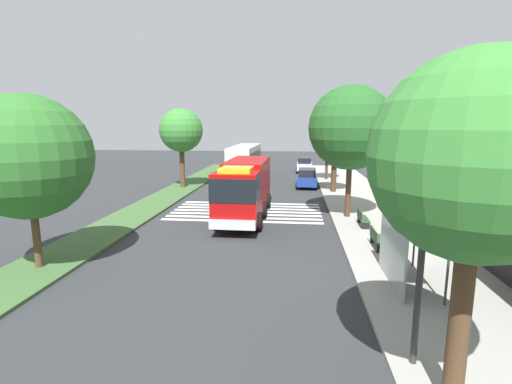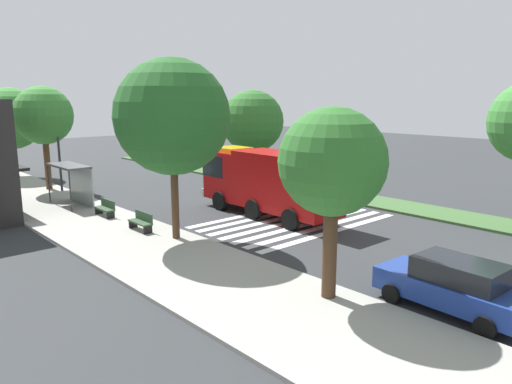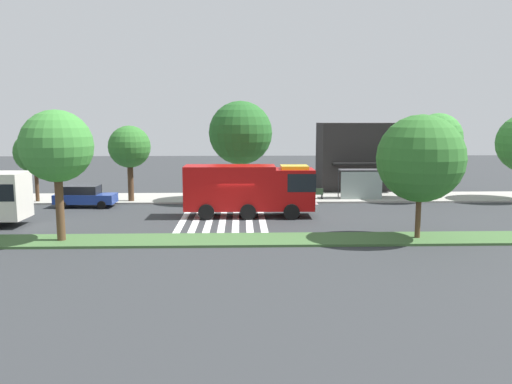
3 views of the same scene
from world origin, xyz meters
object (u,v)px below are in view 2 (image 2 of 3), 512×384
fire_truck (265,179)px  street_lamp (58,138)px  sidewalk_tree_center (172,117)px  sidewalk_tree_east (43,116)px  parked_car_mid (454,285)px  bench_west_of_shelter (141,221)px  bus_stop_shelter (75,176)px  sidewalk_tree_west (332,163)px  median_tree_west (253,121)px  sidewalk_tree_far_east (11,119)px  bench_near_shelter (106,208)px

fire_truck → street_lamp: (14.22, 6.11, 1.76)m
sidewalk_tree_center → street_lamp: bearing=-1.5°
street_lamp → sidewalk_tree_east: size_ratio=0.87×
parked_car_mid → bench_west_of_shelter: (14.46, 2.75, -0.28)m
bus_stop_shelter → street_lamp: (4.91, -0.97, 1.93)m
fire_truck → sidewalk_tree_west: 12.14m
bus_stop_shelter → median_tree_west: 14.66m
bench_west_of_shelter → sidewalk_tree_far_east: sidewalk_tree_far_east is taller
sidewalk_tree_east → sidewalk_tree_far_east: bearing=-0.0°
parked_car_mid → sidewalk_tree_far_east: bearing=6.0°
sidewalk_tree_west → sidewalk_tree_center: sidewalk_tree_center is taller
bench_west_of_shelter → sidewalk_tree_east: bearing=-2.2°
parked_car_mid → sidewalk_tree_far_east: 36.46m
sidewalk_tree_center → sidewalk_tree_east: bearing=0.0°
fire_truck → parked_car_mid: fire_truck is taller
bench_west_of_shelter → sidewalk_tree_west: bearing=-177.2°
fire_truck → bus_stop_shelter: (9.31, 7.08, -0.17)m
bus_stop_shelter → sidewalk_tree_east: (6.21, -0.57, 3.41)m
median_tree_west → sidewalk_tree_far_east: bearing=44.9°
street_lamp → sidewalk_tree_far_east: bearing=2.6°
fire_truck → sidewalk_tree_center: bearing=98.2°
parked_car_mid → bus_stop_shelter: bearing=9.6°
street_lamp → bus_stop_shelter: bearing=168.8°
street_lamp → bench_near_shelter: bearing=173.9°
sidewalk_tree_east → sidewalk_tree_far_east: size_ratio=1.00×
parked_car_mid → sidewalk_tree_far_east: size_ratio=0.65×
sidewalk_tree_west → sidewalk_tree_far_east: (33.03, -0.00, 0.28)m
sidewalk_tree_center → median_tree_west: (10.09, -13.83, -1.05)m
sidewalk_tree_center → sidewalk_tree_far_east: (23.95, 0.00, -0.87)m
bench_west_of_shelter → sidewalk_tree_center: size_ratio=0.20×
fire_truck → bench_west_of_shelter: fire_truck is taller
bus_stop_shelter → sidewalk_tree_far_east: size_ratio=0.49×
sidewalk_tree_west → sidewalk_tree_east: size_ratio=0.86×
bench_near_shelter → fire_truck: bearing=-126.9°
bench_west_of_shelter → sidewalk_tree_east: 14.92m
bus_stop_shelter → sidewalk_tree_center: bearing=-176.8°
bus_stop_shelter → bench_west_of_shelter: bus_stop_shelter is taller
bench_near_shelter → sidewalk_tree_far_east: (17.78, -0.55, 4.25)m
fire_truck → sidewalk_tree_west: bearing=147.5°
street_lamp → median_tree_west: size_ratio=0.89×
sidewalk_tree_east → bench_near_shelter: bearing=176.9°
median_tree_west → bench_west_of_shelter: bearing=118.7°
bench_near_shelter → street_lamp: street_lamp is taller
sidewalk_tree_west → sidewalk_tree_east: bearing=0.0°
fire_truck → street_lamp: 15.57m
parked_car_mid → median_tree_west: 25.45m
street_lamp → sidewalk_tree_west: (-24.16, 0.40, 0.74)m
fire_truck → street_lamp: street_lamp is taller
fire_truck → median_tree_west: 12.06m
parked_car_mid → sidewalk_tree_east: bearing=6.9°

